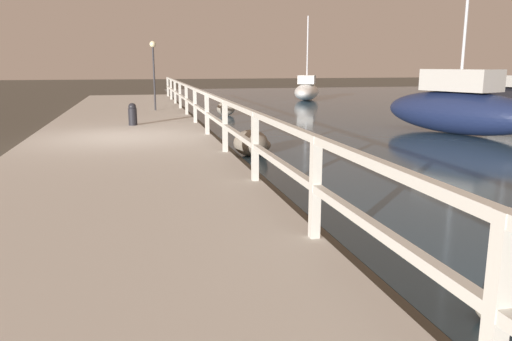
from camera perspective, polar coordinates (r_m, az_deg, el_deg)
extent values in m
plane|color=#4C473D|center=(12.96, -15.04, 2.52)|extent=(120.00, 120.00, 0.00)
cube|color=beige|center=(12.94, -15.08, 3.12)|extent=(4.51, 36.00, 0.27)
cube|color=silver|center=(2.92, 25.81, -14.31)|extent=(0.10, 0.10, 1.08)
cube|color=silver|center=(5.16, 6.78, -1.94)|extent=(0.10, 0.10, 1.08)
cube|color=silver|center=(7.70, -0.11, 2.78)|extent=(0.10, 0.10, 1.08)
cube|color=silver|center=(10.32, -3.57, 5.12)|extent=(0.10, 0.10, 1.08)
cube|color=silver|center=(12.97, -5.63, 6.50)|extent=(0.10, 0.10, 1.08)
cube|color=silver|center=(15.64, -6.99, 7.41)|extent=(0.10, 0.10, 1.08)
cube|color=silver|center=(18.32, -7.96, 8.05)|extent=(0.10, 0.10, 1.08)
cube|color=silver|center=(21.00, -8.69, 8.52)|extent=(0.10, 0.10, 1.08)
cube|color=silver|center=(23.69, -9.25, 8.89)|extent=(0.10, 0.10, 1.08)
cube|color=silver|center=(26.38, -9.69, 9.18)|extent=(0.10, 0.10, 1.08)
cube|color=silver|center=(29.07, -10.06, 9.42)|extent=(0.10, 0.10, 1.08)
cube|color=silver|center=(12.93, -5.67, 8.70)|extent=(0.09, 32.50, 0.08)
cube|color=silver|center=(12.97, -5.63, 6.50)|extent=(0.09, 32.50, 0.08)
ellipsoid|color=slate|center=(11.40, -0.60, 3.19)|extent=(0.79, 0.71, 0.59)
ellipsoid|color=slate|center=(12.05, 0.83, 2.91)|extent=(0.37, 0.34, 0.28)
ellipsoid|color=gray|center=(20.53, -3.47, 7.06)|extent=(0.74, 0.67, 0.56)
ellipsoid|color=gray|center=(4.60, 25.91, -13.86)|extent=(0.37, 0.33, 0.27)
cylinder|color=black|center=(15.34, -13.91, 5.98)|extent=(0.25, 0.25, 0.50)
sphere|color=black|center=(15.32, -13.96, 7.07)|extent=(0.23, 0.23, 0.23)
cylinder|color=#2D2D33|center=(20.18, -11.56, 10.18)|extent=(0.07, 0.07, 2.41)
sphere|color=beige|center=(20.19, -11.72, 13.95)|extent=(0.25, 0.25, 0.25)
ellipsoid|color=#192347|center=(16.14, 22.11, 6.16)|extent=(3.27, 5.28, 1.27)
cube|color=beige|center=(16.08, 22.38, 9.53)|extent=(1.79, 2.37, 0.63)
ellipsoid|color=white|center=(29.58, 5.81, 8.93)|extent=(3.00, 4.51, 0.94)
cube|color=silver|center=(29.55, 5.84, 10.31)|extent=(1.47, 1.74, 0.49)
cylinder|color=silver|center=(29.55, 5.91, 13.52)|extent=(0.09, 0.09, 3.80)
ellipsoid|color=black|center=(25.17, 27.21, 7.29)|extent=(1.98, 4.30, 1.07)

